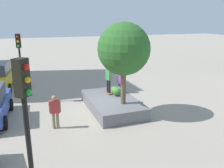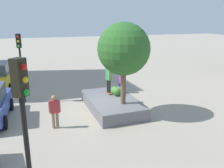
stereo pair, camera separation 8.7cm
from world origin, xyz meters
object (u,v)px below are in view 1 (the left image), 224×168
object	(u,v)px
plaza_tree	(124,49)
traffic_light_median	(27,121)
skateboard	(109,92)
passerby_with_bag	(120,81)
traffic_light_corner	(20,57)
planter_ledge	(112,104)
skateboarder	(109,77)
pedestrian_crossing	(55,110)

from	to	relation	value
plaza_tree	traffic_light_median	distance (m)	8.02
skateboard	passerby_with_bag	distance (m)	2.40
plaza_tree	traffic_light_median	world-z (taller)	plaza_tree
traffic_light_corner	passerby_with_bag	distance (m)	7.00
passerby_with_bag	planter_ledge	bearing A→B (deg)	149.76
skateboard	traffic_light_corner	size ratio (longest dim) A/B	0.18
skateboard	skateboarder	xyz separation A→B (m)	(0.00, 0.00, 1.02)
skateboard	pedestrian_crossing	distance (m)	4.42
skateboarder	pedestrian_crossing	bearing A→B (deg)	123.81
plaza_tree	skateboard	xyz separation A→B (m)	(2.03, 0.16, -3.01)
planter_ledge	plaza_tree	world-z (taller)	plaza_tree
skateboard	pedestrian_crossing	bearing A→B (deg)	123.81
traffic_light_corner	passerby_with_bag	xyz separation A→B (m)	(-0.22, -6.66, -2.13)
skateboarder	traffic_light_corner	bearing A→B (deg)	68.04
skateboarder	pedestrian_crossing	xyz separation A→B (m)	(-2.46, 3.67, -0.76)
skateboard	passerby_with_bag	world-z (taller)	passerby_with_bag
passerby_with_bag	pedestrian_crossing	size ratio (longest dim) A/B	0.90
skateboarder	passerby_with_bag	xyz separation A→B (m)	(1.85, -1.53, -0.87)
traffic_light_corner	traffic_light_median	world-z (taller)	traffic_light_median
planter_ledge	skateboard	size ratio (longest dim) A/B	5.92
skateboarder	passerby_with_bag	distance (m)	2.55
traffic_light_corner	skateboard	bearing A→B (deg)	-111.96
traffic_light_median	pedestrian_crossing	bearing A→B (deg)	-11.65
skateboard	passerby_with_bag	xyz separation A→B (m)	(1.85, -1.53, 0.15)
plaza_tree	traffic_light_corner	distance (m)	6.74
traffic_light_median	skateboard	bearing A→B (deg)	-30.50
skateboard	traffic_light_corner	world-z (taller)	traffic_light_corner
skateboarder	pedestrian_crossing	size ratio (longest dim) A/B	1.00
plaza_tree	passerby_with_bag	size ratio (longest dim) A/B	2.89
plaza_tree	traffic_light_median	size ratio (longest dim) A/B	1.00
skateboarder	traffic_light_corner	distance (m)	5.68
passerby_with_bag	traffic_light_median	bearing A→B (deg)	147.69
traffic_light_corner	traffic_light_median	distance (m)	10.33
planter_ledge	skateboard	bearing A→B (deg)	-7.70
traffic_light_corner	passerby_with_bag	bearing A→B (deg)	-91.91
skateboard	traffic_light_median	size ratio (longest dim) A/B	0.18
traffic_light_median	planter_ledge	bearing A→B (deg)	-33.10
passerby_with_bag	plaza_tree	bearing A→B (deg)	160.59
traffic_light_median	pedestrian_crossing	distance (m)	6.27
traffic_light_corner	planter_ledge	bearing A→B (deg)	-121.58
planter_ledge	traffic_light_median	xyz separation A→B (m)	(-7.25, 4.73, 2.73)
pedestrian_crossing	planter_ledge	bearing A→B (deg)	-67.64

